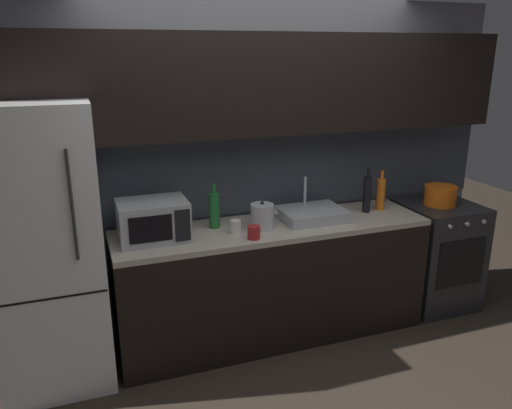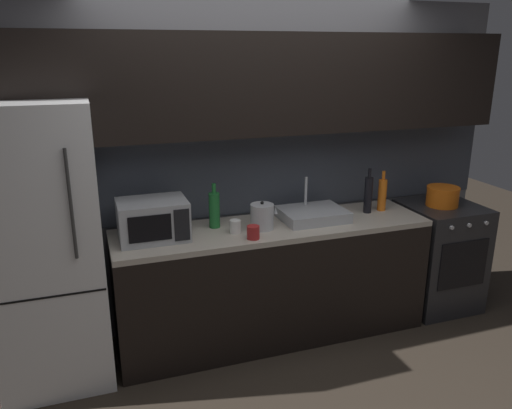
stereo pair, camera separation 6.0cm
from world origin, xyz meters
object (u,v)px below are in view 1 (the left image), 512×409
(mug_red, at_px, (254,232))
(microwave, at_px, (153,220))
(wine_bottle_green, at_px, (214,210))
(cooking_pot, at_px, (440,195))
(mug_white, at_px, (235,227))
(kettle, at_px, (262,216))
(wine_bottle_dark, at_px, (367,194))
(oven_range, at_px, (436,254))
(refrigerator, at_px, (46,249))
(wine_bottle_orange, at_px, (381,194))

(mug_red, bearing_deg, microwave, 160.51)
(wine_bottle_green, height_order, cooking_pot, wine_bottle_green)
(mug_red, bearing_deg, mug_white, 119.24)
(kettle, distance_m, wine_bottle_green, 0.35)
(wine_bottle_dark, distance_m, mug_white, 1.13)
(wine_bottle_dark, bearing_deg, kettle, -174.92)
(oven_range, height_order, cooking_pot, cooking_pot)
(wine_bottle_dark, height_order, mug_white, wine_bottle_dark)
(mug_red, height_order, mug_white, mug_white)
(refrigerator, bearing_deg, wine_bottle_orange, 1.37)
(microwave, bearing_deg, wine_bottle_green, 10.98)
(wine_bottle_orange, xyz_separation_m, mug_white, (-1.26, -0.12, -0.08))
(microwave, bearing_deg, kettle, -4.14)
(cooking_pot, bearing_deg, refrigerator, -180.00)
(mug_white, xyz_separation_m, cooking_pot, (1.80, 0.06, 0.03))
(refrigerator, bearing_deg, kettle, -1.46)
(wine_bottle_dark, bearing_deg, refrigerator, -178.93)
(wine_bottle_orange, relative_size, mug_red, 3.50)
(mug_white, bearing_deg, mug_red, -60.76)
(kettle, bearing_deg, microwave, 175.86)
(wine_bottle_green, bearing_deg, cooking_pot, -3.18)
(refrigerator, xyz_separation_m, wine_bottle_green, (1.13, 0.11, 0.11))
(microwave, relative_size, mug_red, 5.01)
(oven_range, distance_m, mug_white, 1.89)
(refrigerator, xyz_separation_m, wine_bottle_orange, (2.50, 0.06, 0.10))
(wine_bottle_dark, bearing_deg, mug_red, -166.35)
(refrigerator, relative_size, microwave, 4.03)
(cooking_pot, bearing_deg, microwave, 179.55)
(microwave, distance_m, cooking_pot, 2.35)
(oven_range, relative_size, wine_bottle_dark, 2.53)
(kettle, bearing_deg, wine_bottle_dark, 5.08)
(microwave, xyz_separation_m, mug_red, (0.64, -0.23, -0.09))
(oven_range, bearing_deg, wine_bottle_green, 176.82)
(wine_bottle_green, height_order, mug_white, wine_bottle_green)
(microwave, relative_size, cooking_pot, 1.75)
(wine_bottle_orange, relative_size, cooking_pot, 1.22)
(kettle, xyz_separation_m, mug_white, (-0.21, -0.02, -0.04))
(oven_range, distance_m, cooking_pot, 0.53)
(cooking_pot, bearing_deg, wine_bottle_orange, 173.67)
(mug_white, bearing_deg, refrigerator, 177.26)
(cooking_pot, bearing_deg, wine_bottle_green, 176.82)
(kettle, height_order, mug_white, kettle)
(wine_bottle_orange, distance_m, cooking_pot, 0.54)
(kettle, height_order, mug_red, kettle)
(wine_bottle_green, relative_size, mug_red, 3.56)
(wine_bottle_green, xyz_separation_m, wine_bottle_orange, (1.36, -0.05, -0.00))
(microwave, relative_size, wine_bottle_dark, 1.30)
(wine_bottle_green, distance_m, wine_bottle_orange, 1.37)
(wine_bottle_orange, bearing_deg, cooking_pot, -6.33)
(oven_range, xyz_separation_m, mug_white, (-1.82, -0.06, 0.50))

